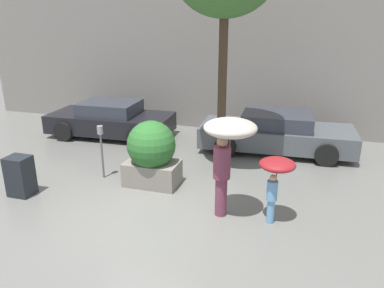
{
  "coord_description": "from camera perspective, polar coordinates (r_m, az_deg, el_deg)",
  "views": [
    {
      "loc": [
        2.94,
        -6.05,
        3.81
      ],
      "look_at": [
        0.63,
        1.6,
        1.05
      ],
      "focal_mm": 35.0,
      "sensor_mm": 36.0,
      "label": 1
    }
  ],
  "objects": [
    {
      "name": "parking_meter",
      "position": [
        9.22,
        -13.71,
        0.44
      ],
      "size": [
        0.14,
        0.14,
        1.33
      ],
      "color": "#595B60",
      "rests_on": "ground"
    },
    {
      "name": "building_facade",
      "position": [
        12.91,
        3.75,
        15.43
      ],
      "size": [
        18.0,
        0.3,
        6.0
      ],
      "color": "gray",
      "rests_on": "ground"
    },
    {
      "name": "person_child",
      "position": [
        7.15,
        12.7,
        -4.14
      ],
      "size": [
        0.68,
        0.68,
        1.3
      ],
      "rotation": [
        0.0,
        0.0,
        0.92
      ],
      "color": "#669ED1",
      "rests_on": "ground"
    },
    {
      "name": "planter_box",
      "position": [
        8.71,
        -6.18,
        -1.35
      ],
      "size": [
        1.25,
        1.13,
        1.55
      ],
      "color": "gray",
      "rests_on": "ground"
    },
    {
      "name": "ground_plane",
      "position": [
        7.73,
        -8.08,
        -10.68
      ],
      "size": [
        40.0,
        40.0,
        0.0
      ],
      "primitive_type": "plane",
      "color": "slate"
    },
    {
      "name": "parked_car_far",
      "position": [
        12.6,
        -12.26,
        3.62
      ],
      "size": [
        4.06,
        2.05,
        1.16
      ],
      "rotation": [
        0.0,
        0.0,
        1.61
      ],
      "color": "black",
      "rests_on": "ground"
    },
    {
      "name": "person_adult",
      "position": [
        7.02,
        5.48,
        0.42
      ],
      "size": [
        1.0,
        1.0,
        2.01
      ],
      "rotation": [
        0.0,
        0.0,
        -0.22
      ],
      "color": "brown",
      "rests_on": "ground"
    },
    {
      "name": "parked_car_near",
      "position": [
        11.19,
        12.71,
        1.64
      ],
      "size": [
        4.44,
        2.08,
        1.16
      ],
      "rotation": [
        0.0,
        0.0,
        1.62
      ],
      "color": "#4C5156",
      "rests_on": "ground"
    },
    {
      "name": "newspaper_box",
      "position": [
        9.11,
        -24.72,
        -4.45
      ],
      "size": [
        0.5,
        0.44,
        0.9
      ],
      "color": "#1E2328",
      "rests_on": "ground"
    }
  ]
}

